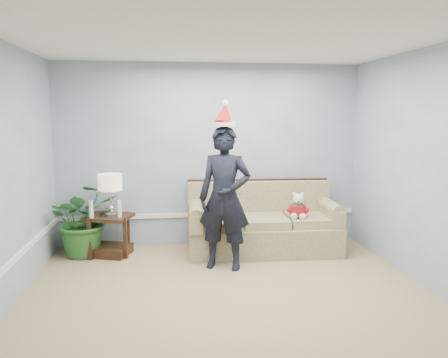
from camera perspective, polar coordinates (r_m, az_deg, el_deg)
name	(u,v)px	position (r m, az deg, el deg)	size (l,w,h in m)	color
room_shell	(236,180)	(4.05, 1.57, -0.12)	(4.54, 5.04, 2.74)	tan
wainscot_trim	(123,242)	(5.38, -13.09, -8.02)	(4.49, 4.99, 0.06)	white
sofa	(262,226)	(6.36, 5.03, -6.18)	(2.16, 1.00, 0.99)	#525829
side_table	(109,240)	(6.36, -14.73, -7.66)	(0.72, 0.66, 0.57)	#321F12
table_lamp	(110,184)	(6.16, -14.65, -0.63)	(0.33, 0.33, 0.58)	silver
candle_pair	(105,210)	(6.11, -15.24, -3.90)	(0.43, 0.06, 0.24)	silver
houseplant	(84,219)	(6.38, -17.80, -5.00)	(0.93, 0.80, 1.03)	#245E24
man	(225,198)	(5.50, 0.09, -2.51)	(0.66, 0.43, 1.82)	black
santa_hat	(225,115)	(5.42, 0.07, 8.36)	(0.38, 0.40, 0.33)	silver
teddy_bear	(298,209)	(6.17, 9.65, -3.85)	(0.27, 0.28, 0.37)	silver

